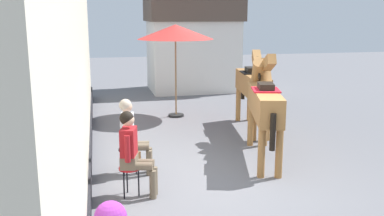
# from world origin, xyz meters

# --- Properties ---
(ground_plane) EXTENTS (40.00, 40.00, 0.00)m
(ground_plane) POSITION_xyz_m (0.00, 3.00, 0.00)
(ground_plane) COLOR slate
(pub_facade_wall) EXTENTS (0.34, 14.00, 3.40)m
(pub_facade_wall) POSITION_xyz_m (-2.55, 1.50, 1.54)
(pub_facade_wall) COLOR beige
(pub_facade_wall) RESTS_ON ground_plane
(distant_cottage) EXTENTS (3.40, 2.60, 3.50)m
(distant_cottage) POSITION_xyz_m (1.40, 9.24, 1.80)
(distant_cottage) COLOR silver
(distant_cottage) RESTS_ON ground_plane
(seated_visitor_near) EXTENTS (0.61, 0.48, 1.39)m
(seated_visitor_near) POSITION_xyz_m (-1.69, -0.36, 0.78)
(seated_visitor_near) COLOR red
(seated_visitor_near) RESTS_ON ground_plane
(seated_visitor_far) EXTENTS (0.61, 0.49, 1.39)m
(seated_visitor_far) POSITION_xyz_m (-1.64, 0.63, 0.78)
(seated_visitor_far) COLOR black
(seated_visitor_far) RESTS_ON ground_plane
(saddled_horse_near) EXTENTS (1.02, 2.94, 2.06)m
(saddled_horse_near) POSITION_xyz_m (1.00, 0.98, 1.16)
(saddled_horse_near) COLOR #9E6B38
(saddled_horse_near) RESTS_ON ground_plane
(saddled_horse_far) EXTENTS (0.74, 2.99, 2.06)m
(saddled_horse_far) POSITION_xyz_m (1.54, 2.99, 1.16)
(saddled_horse_far) COLOR #9E6B38
(saddled_horse_far) RESTS_ON ground_plane
(cafe_parasol) EXTENTS (2.10, 2.10, 2.58)m
(cafe_parasol) POSITION_xyz_m (-0.03, 4.95, 2.36)
(cafe_parasol) COLOR black
(cafe_parasol) RESTS_ON ground_plane
(satchel_bag) EXTENTS (0.27, 0.29, 0.20)m
(satchel_bag) POSITION_xyz_m (-1.55, 1.36, 0.10)
(satchel_bag) COLOR brown
(satchel_bag) RESTS_ON ground_plane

